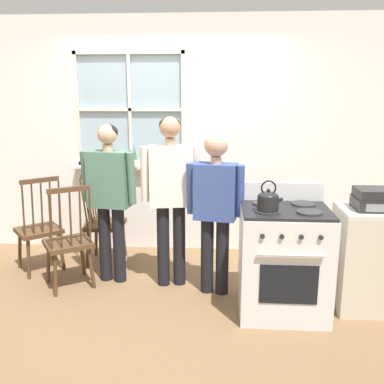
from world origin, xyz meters
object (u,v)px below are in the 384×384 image
object	(u,v)px
chair_near_wall	(69,243)
person_adult_right	(215,198)
side_counter	(368,259)
potted_plant	(133,161)
stove	(283,259)
stereo	(375,199)
chair_by_window	(39,230)
chair_center_cluster	(103,223)
person_elderly_left	(110,190)
person_teen_center	(171,186)
kettle	(268,200)

from	to	relation	value
chair_near_wall	person_adult_right	bearing A→B (deg)	145.76
side_counter	potted_plant	bearing A→B (deg)	150.86
person_adult_right	potted_plant	bearing A→B (deg)	141.35
stove	potted_plant	distance (m)	2.19
chair_near_wall	stereo	xyz separation A→B (m)	(2.74, -0.24, 0.54)
side_counter	chair_by_window	bearing A→B (deg)	169.46
chair_center_cluster	person_adult_right	bearing A→B (deg)	-119.95
chair_center_cluster	potted_plant	xyz separation A→B (m)	(0.27, 0.43, 0.64)
chair_center_cluster	person_elderly_left	distance (m)	0.71
potted_plant	person_elderly_left	bearing A→B (deg)	-93.57
chair_center_cluster	person_adult_right	world-z (taller)	person_adult_right
person_elderly_left	side_counter	bearing A→B (deg)	-0.22
side_counter	chair_near_wall	bearing A→B (deg)	175.38
stove	side_counter	xyz separation A→B (m)	(0.75, 0.12, -0.02)
chair_by_window	chair_near_wall	xyz separation A→B (m)	(0.45, -0.37, 0.00)
chair_center_cluster	person_adult_right	distance (m)	1.49
person_teen_center	side_counter	bearing A→B (deg)	-21.19
person_elderly_left	chair_center_cluster	bearing A→B (deg)	123.75
stove	stereo	xyz separation A→B (m)	(0.75, 0.10, 0.51)
stove	chair_center_cluster	bearing A→B (deg)	151.71
person_elderly_left	kettle	world-z (taller)	person_elderly_left
person_elderly_left	kettle	distance (m)	1.59
stove	chair_near_wall	bearing A→B (deg)	170.17
side_counter	stereo	size ratio (longest dim) A/B	2.65
stove	side_counter	distance (m)	0.76
chair_near_wall	person_elderly_left	bearing A→B (deg)	171.14
chair_near_wall	person_adult_right	xyz separation A→B (m)	(1.40, -0.03, 0.48)
stove	person_elderly_left	bearing A→B (deg)	162.31
chair_by_window	chair_near_wall	size ratio (longest dim) A/B	1.00
kettle	stereo	bearing A→B (deg)	14.37
potted_plant	side_counter	bearing A→B (deg)	-29.14
person_adult_right	potted_plant	size ratio (longest dim) A/B	5.45
person_elderly_left	potted_plant	distance (m)	0.91
chair_near_wall	person_adult_right	distance (m)	1.48
person_teen_center	kettle	xyz separation A→B (m)	(0.85, -0.60, 0.03)
stove	stereo	size ratio (longest dim) A/B	3.19
kettle	stereo	distance (m)	0.94
person_elderly_left	person_adult_right	xyz separation A→B (m)	(1.03, -0.20, -0.01)
person_elderly_left	kettle	size ratio (longest dim) A/B	6.35
chair_near_wall	person_teen_center	xyz separation A→B (m)	(0.98, 0.12, 0.55)
chair_by_window	person_adult_right	bearing A→B (deg)	127.45
chair_by_window	chair_center_cluster	bearing A→B (deg)	163.33
person_elderly_left	stereo	bearing A→B (deg)	-0.71
person_elderly_left	person_teen_center	distance (m)	0.60
person_adult_right	chair_center_cluster	bearing A→B (deg)	161.48
chair_by_window	side_counter	world-z (taller)	chair_by_window
potted_plant	stereo	world-z (taller)	potted_plant
person_elderly_left	person_adult_right	distance (m)	1.05
chair_by_window	person_adult_right	distance (m)	1.95
side_counter	person_elderly_left	bearing A→B (deg)	170.60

